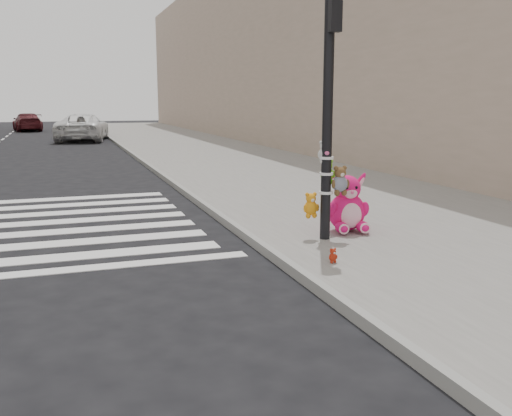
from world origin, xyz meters
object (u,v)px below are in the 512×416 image
object	(u,v)px
signal_pole	(328,140)
pink_bunny	(348,207)
car_white_near	(83,127)
red_teddy	(333,256)

from	to	relation	value
signal_pole	pink_bunny	size ratio (longest dim) A/B	3.97
pink_bunny	car_white_near	world-z (taller)	car_white_near
pink_bunny	red_teddy	size ratio (longest dim) A/B	4.84
signal_pole	pink_bunny	xyz separation A→B (m)	(0.57, 0.35, -1.16)
pink_bunny	red_teddy	distance (m)	2.02
car_white_near	red_teddy	bearing A→B (deg)	103.94
signal_pole	pink_bunny	distance (m)	1.34
pink_bunny	red_teddy	xyz separation A→B (m)	(-1.10, -1.67, -0.31)
pink_bunny	car_white_near	size ratio (longest dim) A/B	0.18
car_white_near	signal_pole	bearing A→B (deg)	105.29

